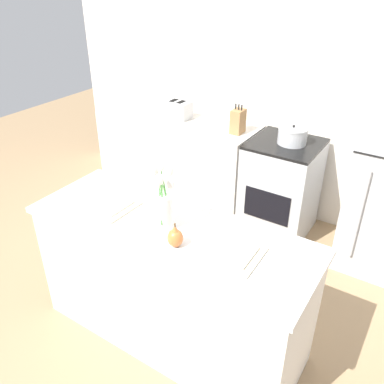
# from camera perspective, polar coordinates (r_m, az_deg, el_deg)

# --- Properties ---
(ground_plane) EXTENTS (10.00, 10.00, 0.00)m
(ground_plane) POSITION_cam_1_polar(r_m,az_deg,el_deg) (3.03, -2.73, -19.01)
(ground_plane) COLOR #997A56
(back_wall) EXTENTS (5.20, 0.08, 2.70)m
(back_wall) POSITION_cam_1_polar(r_m,az_deg,el_deg) (3.90, 14.67, 15.10)
(back_wall) COLOR silver
(back_wall) RESTS_ON ground_plane
(kitchen_island) EXTENTS (1.80, 0.66, 0.90)m
(kitchen_island) POSITION_cam_1_polar(r_m,az_deg,el_deg) (2.71, -2.96, -12.72)
(kitchen_island) COLOR silver
(kitchen_island) RESTS_ON ground_plane
(back_counter) EXTENTS (1.68, 0.60, 0.90)m
(back_counter) POSITION_cam_1_polar(r_m,az_deg,el_deg) (4.32, -2.01, 4.73)
(back_counter) COLOR silver
(back_counter) RESTS_ON ground_plane
(stove_range) EXTENTS (0.60, 0.61, 0.90)m
(stove_range) POSITION_cam_1_polar(r_m,az_deg,el_deg) (3.85, 12.31, 0.61)
(stove_range) COLOR #B2B5B7
(stove_range) RESTS_ON ground_plane
(flower_vase) EXTENTS (0.14, 0.15, 0.43)m
(flower_vase) POSITION_cam_1_polar(r_m,az_deg,el_deg) (2.34, -4.11, -1.82)
(flower_vase) COLOR silver
(flower_vase) RESTS_ON kitchen_island
(pear_figurine) EXTENTS (0.09, 0.09, 0.15)m
(pear_figurine) POSITION_cam_1_polar(r_m,az_deg,el_deg) (2.25, -2.37, -6.33)
(pear_figurine) COLOR #C66B33
(pear_figurine) RESTS_ON kitchen_island
(plate_setting_left) EXTENTS (0.30, 0.30, 0.02)m
(plate_setting_left) POSITION_cam_1_polar(r_m,az_deg,el_deg) (2.66, -11.32, -1.89)
(plate_setting_left) COLOR beige
(plate_setting_left) RESTS_ON kitchen_island
(plate_setting_right) EXTENTS (0.30, 0.30, 0.02)m
(plate_setting_right) POSITION_cam_1_polar(r_m,az_deg,el_deg) (2.22, 5.89, -8.54)
(plate_setting_right) COLOR beige
(plate_setting_right) RESTS_ON kitchen_island
(toaster) EXTENTS (0.28, 0.18, 0.17)m
(toaster) POSITION_cam_1_polar(r_m,az_deg,el_deg) (4.13, -2.04, 11.50)
(toaster) COLOR #B7BABC
(toaster) RESTS_ON back_counter
(cooking_pot) EXTENTS (0.26, 0.26, 0.17)m
(cooking_pot) POSITION_cam_1_polar(r_m,az_deg,el_deg) (3.62, 13.93, 7.72)
(cooking_pot) COLOR #B2B5B7
(cooking_pot) RESTS_ON stove_range
(knife_block) EXTENTS (0.10, 0.14, 0.27)m
(knife_block) POSITION_cam_1_polar(r_m,az_deg,el_deg) (3.76, 6.46, 9.83)
(knife_block) COLOR #A37547
(knife_block) RESTS_ON back_counter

